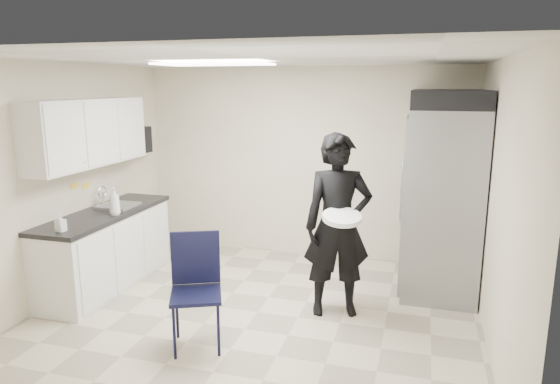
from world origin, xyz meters
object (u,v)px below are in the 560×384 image
(commercial_fridge, at_px, (442,200))
(folding_chair, at_px, (196,295))
(man_tuxedo, at_px, (338,226))
(lower_counter, at_px, (107,251))

(commercial_fridge, xyz_separation_m, folding_chair, (-2.13, -2.09, -0.55))
(commercial_fridge, xyz_separation_m, man_tuxedo, (-1.04, -1.03, -0.10))
(folding_chair, height_order, man_tuxedo, man_tuxedo)
(lower_counter, xyz_separation_m, folding_chair, (1.65, -1.02, 0.07))
(lower_counter, distance_m, man_tuxedo, 2.79)
(commercial_fridge, distance_m, man_tuxedo, 1.47)
(lower_counter, height_order, folding_chair, folding_chair)
(lower_counter, bearing_deg, commercial_fridge, 15.88)
(man_tuxedo, bearing_deg, lower_counter, 162.56)
(folding_chair, xyz_separation_m, man_tuxedo, (1.10, 1.06, 0.44))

